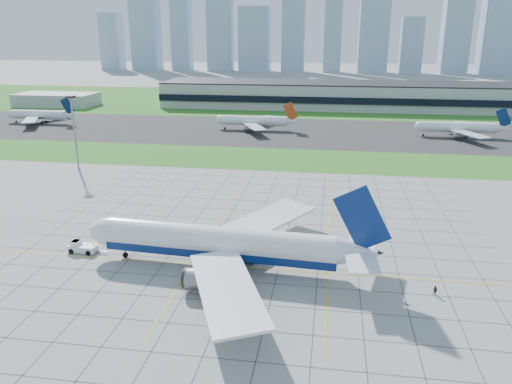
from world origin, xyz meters
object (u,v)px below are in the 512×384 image
(airliner, at_px, (222,243))
(pushback_tug, at_px, (82,247))
(distant_jet_2, at_px, (459,127))
(light_mast, at_px, (74,123))
(crew_near, at_px, (94,248))
(distant_jet_1, at_px, (255,121))
(crew_far, at_px, (435,291))
(distant_jet_0, at_px, (40,115))

(airliner, distance_m, pushback_tug, 32.47)
(distant_jet_2, bearing_deg, pushback_tug, -127.63)
(light_mast, height_order, airliner, light_mast)
(crew_near, bearing_deg, distant_jet_1, 13.52)
(pushback_tug, distance_m, crew_far, 73.54)
(crew_near, relative_size, distant_jet_2, 0.04)
(light_mast, height_order, distant_jet_1, light_mast)
(distant_jet_1, bearing_deg, crew_near, -94.94)
(light_mast, bearing_deg, distant_jet_1, 58.63)
(airliner, xyz_separation_m, distant_jet_0, (-131.15, 150.84, -0.86))
(light_mast, distance_m, airliner, 95.44)
(crew_far, height_order, distant_jet_0, distant_jet_0)
(light_mast, height_order, pushback_tug, light_mast)
(light_mast, relative_size, crew_near, 13.41)
(light_mast, relative_size, pushback_tug, 2.83)
(distant_jet_0, bearing_deg, light_mast, -52.17)
(light_mast, bearing_deg, distant_jet_0, 127.83)
(crew_near, relative_size, distant_jet_1, 0.04)
(airliner, relative_size, distant_jet_0, 1.47)
(pushback_tug, height_order, crew_near, pushback_tug)
(pushback_tug, distance_m, crew_near, 2.85)
(airliner, bearing_deg, distant_jet_1, 100.30)
(distant_jet_1, bearing_deg, distant_jet_0, 179.33)
(light_mast, bearing_deg, crew_far, -34.12)
(light_mast, relative_size, airliner, 0.41)
(pushback_tug, distance_m, distant_jet_1, 147.59)
(airliner, height_order, crew_near, airliner)
(crew_far, height_order, distant_jet_1, distant_jet_1)
(pushback_tug, xyz_separation_m, distant_jet_2, (110.69, 143.58, 3.38))
(pushback_tug, bearing_deg, distant_jet_2, 56.34)
(pushback_tug, height_order, distant_jet_1, distant_jet_1)
(light_mast, height_order, distant_jet_2, light_mast)
(crew_near, xyz_separation_m, distant_jet_1, (12.66, 146.45, 3.53))
(distant_jet_1, bearing_deg, pushback_tug, -96.03)
(light_mast, height_order, crew_far, light_mast)
(light_mast, xyz_separation_m, crew_far, (107.55, -72.87, -15.25))
(distant_jet_2, bearing_deg, crew_near, -126.97)
(airliner, distance_m, distant_jet_1, 150.41)
(light_mast, xyz_separation_m, distant_jet_0, (-64.63, 83.25, -11.70))
(airliner, distance_m, crew_near, 29.73)
(airliner, relative_size, crew_near, 32.89)
(light_mast, relative_size, distant_jet_2, 0.60)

